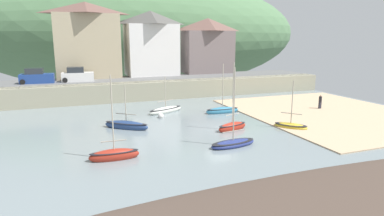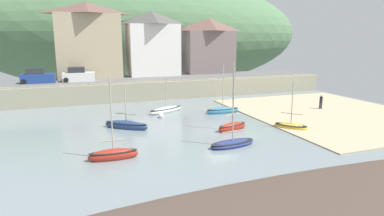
# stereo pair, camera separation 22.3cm
# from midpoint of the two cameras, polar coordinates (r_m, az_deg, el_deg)

# --- Properties ---
(ground) EXTENTS (48.00, 41.00, 0.61)m
(ground) POSITION_cam_midpoint_polar(r_m,az_deg,el_deg) (23.02, 18.87, -8.82)
(ground) COLOR gray
(quay_seawall) EXTENTS (48.00, 9.40, 2.40)m
(quay_seawall) POSITION_cam_midpoint_polar(r_m,az_deg,el_deg) (45.86, -4.14, 3.46)
(quay_seawall) COLOR gray
(quay_seawall) RESTS_ON ground
(hillside_backdrop) EXTENTS (80.00, 44.00, 26.44)m
(hillside_backdrop) POSITION_cam_midpoint_polar(r_m,az_deg,el_deg) (83.21, -8.14, 12.60)
(hillside_backdrop) COLOR #51774F
(hillside_backdrop) RESTS_ON ground
(waterfront_building_left) EXTENTS (9.21, 6.15, 10.76)m
(waterfront_building_left) POSITION_cam_midpoint_polar(r_m,az_deg,el_deg) (51.38, -17.32, 11.13)
(waterfront_building_left) COLOR tan
(waterfront_building_left) RESTS_ON ground
(waterfront_building_centre) EXTENTS (7.95, 5.98, 9.78)m
(waterfront_building_centre) POSITION_cam_midpoint_polar(r_m,az_deg,el_deg) (52.78, -6.76, 11.06)
(waterfront_building_centre) COLOR silver
(waterfront_building_centre) RESTS_ON ground
(waterfront_building_right) EXTENTS (8.36, 4.59, 8.89)m
(waterfront_building_right) POSITION_cam_midpoint_polar(r_m,az_deg,el_deg) (55.82, 3.02, 10.72)
(waterfront_building_right) COLOR slate
(waterfront_building_right) RESTS_ON ground
(motorboat_with_cabin) EXTENTS (4.01, 3.48, 4.19)m
(motorboat_with_cabin) POSITION_cam_midpoint_polar(r_m,az_deg,el_deg) (30.79, -11.04, -2.92)
(motorboat_with_cabin) COLOR navy
(motorboat_with_cabin) RESTS_ON ground
(sailboat_tall_mast) EXTENTS (2.88, 3.13, 4.54)m
(sailboat_tall_mast) POSITION_cam_midpoint_polar(r_m,az_deg,el_deg) (31.57, 16.82, -2.98)
(sailboat_tall_mast) COLOR gold
(sailboat_tall_mast) RESTS_ON ground
(sailboat_far_left) EXTENTS (4.00, 1.82, 6.13)m
(sailboat_far_left) POSITION_cam_midpoint_polar(r_m,az_deg,el_deg) (25.55, 7.22, -6.03)
(sailboat_far_left) COLOR navy
(sailboat_far_left) RESTS_ON ground
(dinghy_open_wooden) EXTENTS (3.39, 1.03, 5.98)m
(dinghy_open_wooden) POSITION_cam_midpoint_polar(r_m,az_deg,el_deg) (23.30, -13.10, -7.80)
(dinghy_open_wooden) COLOR #9F2A1C
(dinghy_open_wooden) RESTS_ON ground
(sailboat_blue_trim) EXTENTS (3.87, 0.99, 5.57)m
(sailboat_blue_trim) POSITION_cam_midpoint_polar(r_m,az_deg,el_deg) (36.62, 5.47, -0.40)
(sailboat_blue_trim) COLOR teal
(sailboat_blue_trim) RESTS_ON ground
(sailboat_white_hull) EXTENTS (3.31, 1.81, 6.27)m
(sailboat_white_hull) POSITION_cam_midpoint_polar(r_m,az_deg,el_deg) (29.92, 7.14, -3.18)
(sailboat_white_hull) COLOR #A12617
(sailboat_white_hull) RESTS_ON ground
(fishing_boat_green) EXTENTS (4.56, 2.90, 4.11)m
(fishing_boat_green) POSITION_cam_midpoint_polar(r_m,az_deg,el_deg) (36.93, -4.32, -0.33)
(fishing_boat_green) COLOR silver
(fishing_boat_green) RESTS_ON ground
(parked_car_near_slipway) EXTENTS (4.19, 1.93, 1.95)m
(parked_car_near_slipway) POSITION_cam_midpoint_polar(r_m,az_deg,el_deg) (47.21, -24.88, 4.89)
(parked_car_near_slipway) COLOR navy
(parked_car_near_slipway) RESTS_ON ground
(parked_car_by_wall) EXTENTS (4.20, 1.95, 1.95)m
(parked_car_by_wall) POSITION_cam_midpoint_polar(r_m,az_deg,el_deg) (47.06, -18.83, 5.34)
(parked_car_by_wall) COLOR silver
(parked_car_by_wall) RESTS_ON ground
(person_on_slipway) EXTENTS (0.34, 0.34, 1.62)m
(person_on_slipway) POSITION_cam_midpoint_polar(r_m,az_deg,el_deg) (40.93, 21.45, 1.11)
(person_on_slipway) COLOR #282833
(person_on_slipway) RESTS_ON ground
(mooring_buoy) EXTENTS (0.60, 0.60, 0.60)m
(mooring_buoy) POSITION_cam_midpoint_polar(r_m,az_deg,el_deg) (34.43, -5.17, -1.38)
(mooring_buoy) COLOR silver
(mooring_buoy) RESTS_ON ground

